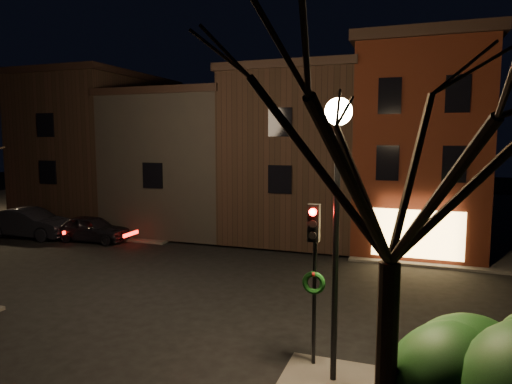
{
  "coord_description": "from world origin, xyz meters",
  "views": [
    {
      "loc": [
        7.85,
        -16.11,
        5.7
      ],
      "look_at": [
        0.7,
        4.15,
        3.2
      ],
      "focal_mm": 32.0,
      "sensor_mm": 36.0,
      "label": 1
    }
  ],
  "objects_px": {
    "bare_tree_right": "(395,111)",
    "parked_car_a": "(92,228)",
    "street_lamp_near": "(337,163)",
    "traffic_signal": "(314,259)",
    "parked_car_b": "(29,223)"
  },
  "relations": [
    {
      "from": "bare_tree_right",
      "to": "parked_car_a",
      "type": "bearing_deg",
      "value": 142.09
    },
    {
      "from": "street_lamp_near",
      "to": "traffic_signal",
      "type": "xyz_separation_m",
      "value": [
        -0.6,
        0.49,
        -2.37
      ]
    },
    {
      "from": "parked_car_a",
      "to": "parked_car_b",
      "type": "xyz_separation_m",
      "value": [
        -4.07,
        -0.4,
        0.13
      ]
    },
    {
      "from": "traffic_signal",
      "to": "parked_car_b",
      "type": "distance_m",
      "value": 21.19
    },
    {
      "from": "street_lamp_near",
      "to": "parked_car_b",
      "type": "xyz_separation_m",
      "value": [
        -19.41,
        10.06,
        -4.32
      ]
    },
    {
      "from": "traffic_signal",
      "to": "bare_tree_right",
      "type": "height_order",
      "value": "bare_tree_right"
    },
    {
      "from": "street_lamp_near",
      "to": "parked_car_b",
      "type": "distance_m",
      "value": 22.28
    },
    {
      "from": "street_lamp_near",
      "to": "traffic_signal",
      "type": "distance_m",
      "value": 2.49
    },
    {
      "from": "street_lamp_near",
      "to": "parked_car_b",
      "type": "bearing_deg",
      "value": 152.61
    },
    {
      "from": "street_lamp_near",
      "to": "parked_car_a",
      "type": "bearing_deg",
      "value": 145.72
    },
    {
      "from": "street_lamp_near",
      "to": "bare_tree_right",
      "type": "distance_m",
      "value": 2.98
    },
    {
      "from": "parked_car_a",
      "to": "parked_car_b",
      "type": "height_order",
      "value": "parked_car_b"
    },
    {
      "from": "bare_tree_right",
      "to": "parked_car_b",
      "type": "bearing_deg",
      "value": 148.77
    },
    {
      "from": "bare_tree_right",
      "to": "parked_car_b",
      "type": "xyz_separation_m",
      "value": [
        -20.71,
        12.56,
        -5.29
      ]
    },
    {
      "from": "street_lamp_near",
      "to": "parked_car_a",
      "type": "height_order",
      "value": "street_lamp_near"
    }
  ]
}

